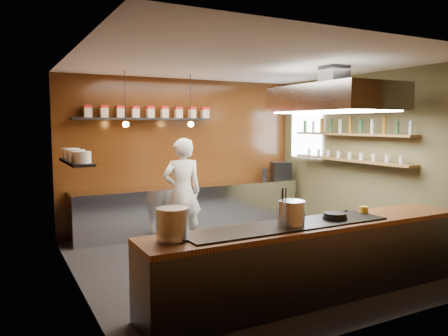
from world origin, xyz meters
TOP-DOWN VIEW (x-y plane):
  - floor at (0.00, 0.00)m, footprint 5.00×5.00m
  - back_wall at (0.00, 2.50)m, footprint 5.00×0.00m
  - left_wall at (-2.50, 0.00)m, footprint 0.00×5.00m
  - right_wall at (2.50, 0.00)m, footprint 0.00×5.00m
  - ceiling at (0.00, 0.00)m, footprint 5.00×5.00m
  - window_pane at (2.45, 1.70)m, footprint 0.00×1.00m
  - prep_counter at (0.00, 2.17)m, footprint 4.60×0.65m
  - pass_counter at (-0.00, -1.60)m, footprint 4.40×0.72m
  - tin_shelf at (-0.90, 2.36)m, footprint 2.60×0.26m
  - plate_shelf at (-2.34, 1.00)m, footprint 0.30×1.40m
  - bottle_shelf_upper at (2.34, 0.30)m, footprint 0.26×2.80m
  - bottle_shelf_lower at (2.34, 0.30)m, footprint 0.26×2.80m
  - extractor_hood at (1.30, -0.40)m, footprint 1.20×2.00m
  - pendant_left at (-1.40, 1.70)m, footprint 0.10×0.10m
  - pendant_right at (-0.20, 1.70)m, footprint 0.10×0.10m
  - storage_tins at (-0.75, 2.36)m, footprint 2.43×0.13m
  - plate_stacks at (-2.34, 1.00)m, footprint 0.26×1.16m
  - bottles at (2.34, 0.30)m, footprint 0.06×2.66m
  - wine_glasses at (2.34, 0.30)m, footprint 0.07×2.37m
  - stockpot_large at (-1.83, -1.57)m, footprint 0.33×0.33m
  - stockpot_small at (-0.40, -1.65)m, footprint 0.37×0.37m
  - utensil_crock at (-0.42, -1.52)m, footprint 0.17×0.17m
  - frying_pan at (0.29, -1.61)m, footprint 0.45×0.30m
  - butter_jar at (0.88, -1.51)m, footprint 0.15×0.15m
  - espresso_machine at (2.10, 2.11)m, footprint 0.47×0.46m
  - chef at (-0.56, 1.26)m, footprint 0.72×0.51m

SIDE VIEW (x-z plane):
  - floor at x=0.00m, z-range 0.00..0.00m
  - prep_counter at x=0.00m, z-range 0.00..0.90m
  - pass_counter at x=0.00m, z-range 0.00..0.94m
  - chef at x=-0.56m, z-range 0.00..1.87m
  - butter_jar at x=0.88m, z-range 0.92..1.02m
  - frying_pan at x=0.29m, z-range 0.94..1.01m
  - utensil_crock at x=-0.42m, z-range 0.94..1.14m
  - stockpot_small at x=-0.40m, z-range 0.94..1.23m
  - espresso_machine at x=2.10m, z-range 0.90..1.28m
  - stockpot_large at x=-1.83m, z-range 0.94..1.26m
  - bottle_shelf_lower at x=2.34m, z-range 1.43..1.47m
  - back_wall at x=0.00m, z-range -1.00..4.00m
  - left_wall at x=-2.50m, z-range -1.00..4.00m
  - right_wall at x=2.50m, z-range -1.00..4.00m
  - wine_glasses at x=2.34m, z-range 1.47..1.60m
  - plate_shelf at x=-2.34m, z-range 1.53..1.57m
  - plate_stacks at x=-2.34m, z-range 1.57..1.73m
  - window_pane at x=2.45m, z-range 1.40..2.40m
  - bottle_shelf_upper at x=2.34m, z-range 1.90..1.94m
  - bottles at x=2.34m, z-range 1.94..2.18m
  - pendant_left at x=-1.40m, z-range 1.68..2.63m
  - pendant_right at x=-0.20m, z-range 1.68..2.63m
  - tin_shelf at x=-0.90m, z-range 2.18..2.22m
  - storage_tins at x=-0.75m, z-range 2.22..2.44m
  - extractor_hood at x=1.30m, z-range 2.15..2.87m
  - ceiling at x=0.00m, z-range 3.00..3.00m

